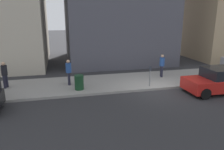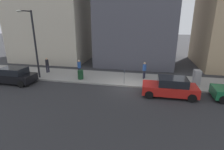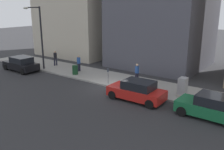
{
  "view_description": "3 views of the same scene",
  "coord_description": "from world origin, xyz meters",
  "px_view_note": "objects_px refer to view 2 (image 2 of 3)",
  "views": [
    {
      "loc": [
        -11.95,
        5.88,
        4.56
      ],
      "look_at": [
        -0.36,
        3.09,
        1.29
      ],
      "focal_mm": 35.0,
      "sensor_mm": 36.0,
      "label": 1
    },
    {
      "loc": [
        -14.65,
        -1.58,
        5.88
      ],
      "look_at": [
        0.34,
        1.54,
        0.95
      ],
      "focal_mm": 28.0,
      "sensor_mm": 36.0,
      "label": 2
    },
    {
      "loc": [
        -16.12,
        -12.24,
        6.8
      ],
      "look_at": [
        0.86,
        0.29,
        0.85
      ],
      "focal_mm": 40.0,
      "sensor_mm": 36.0,
      "label": 3
    }
  ],
  "objects_px": {
    "parked_car_black": "(13,76)",
    "utility_box": "(197,78)",
    "parked_car_red": "(170,87)",
    "trash_bin": "(81,75)",
    "pedestrian_near_meter": "(144,69)",
    "pedestrian_far_corner": "(47,64)",
    "parking_meter": "(124,75)",
    "pedestrian_midblock": "(79,67)",
    "streetlamp": "(33,39)"
  },
  "relations": [
    {
      "from": "parked_car_black",
      "to": "utility_box",
      "type": "height_order",
      "value": "utility_box"
    },
    {
      "from": "parked_car_red",
      "to": "trash_bin",
      "type": "xyz_separation_m",
      "value": [
        2.06,
        8.32,
        -0.14
      ]
    },
    {
      "from": "parked_car_red",
      "to": "pedestrian_near_meter",
      "type": "height_order",
      "value": "pedestrian_near_meter"
    },
    {
      "from": "trash_bin",
      "to": "pedestrian_far_corner",
      "type": "relative_size",
      "value": 0.54
    },
    {
      "from": "parked_car_red",
      "to": "pedestrian_near_meter",
      "type": "bearing_deg",
      "value": 30.3
    },
    {
      "from": "parking_meter",
      "to": "pedestrian_midblock",
      "type": "relative_size",
      "value": 0.81
    },
    {
      "from": "parked_car_red",
      "to": "pedestrian_near_meter",
      "type": "relative_size",
      "value": 2.54
    },
    {
      "from": "utility_box",
      "to": "pedestrian_near_meter",
      "type": "relative_size",
      "value": 0.86
    },
    {
      "from": "parked_car_black",
      "to": "pedestrian_near_meter",
      "type": "height_order",
      "value": "pedestrian_near_meter"
    },
    {
      "from": "parked_car_black",
      "to": "trash_bin",
      "type": "xyz_separation_m",
      "value": [
        2.0,
        -6.02,
        -0.14
      ]
    },
    {
      "from": "streetlamp",
      "to": "parked_car_red",
      "type": "bearing_deg",
      "value": -96.47
    },
    {
      "from": "pedestrian_midblock",
      "to": "parked_car_red",
      "type": "bearing_deg",
      "value": -111.3
    },
    {
      "from": "parked_car_red",
      "to": "parking_meter",
      "type": "bearing_deg",
      "value": 66.83
    },
    {
      "from": "parking_meter",
      "to": "streetlamp",
      "type": "xyz_separation_m",
      "value": [
        -0.17,
        8.8,
        3.04
      ]
    },
    {
      "from": "parked_car_red",
      "to": "streetlamp",
      "type": "bearing_deg",
      "value": 82.81
    },
    {
      "from": "parking_meter",
      "to": "trash_bin",
      "type": "relative_size",
      "value": 1.5
    },
    {
      "from": "parked_car_black",
      "to": "parking_meter",
      "type": "bearing_deg",
      "value": -80.58
    },
    {
      "from": "parked_car_black",
      "to": "utility_box",
      "type": "xyz_separation_m",
      "value": [
        2.4,
        -16.84,
        0.11
      ]
    },
    {
      "from": "utility_box",
      "to": "streetlamp",
      "type": "relative_size",
      "value": 0.22
    },
    {
      "from": "trash_bin",
      "to": "pedestrian_near_meter",
      "type": "xyz_separation_m",
      "value": [
        1.49,
        -6.19,
        0.49
      ]
    },
    {
      "from": "utility_box",
      "to": "pedestrian_near_meter",
      "type": "height_order",
      "value": "pedestrian_near_meter"
    },
    {
      "from": "parked_car_red",
      "to": "pedestrian_midblock",
      "type": "height_order",
      "value": "pedestrian_midblock"
    },
    {
      "from": "pedestrian_midblock",
      "to": "parking_meter",
      "type": "bearing_deg",
      "value": -109.08
    },
    {
      "from": "pedestrian_midblock",
      "to": "streetlamp",
      "type": "bearing_deg",
      "value": 112.96
    },
    {
      "from": "parked_car_black",
      "to": "trash_bin",
      "type": "distance_m",
      "value": 6.34
    },
    {
      "from": "parking_meter",
      "to": "pedestrian_midblock",
      "type": "distance_m",
      "value": 5.24
    },
    {
      "from": "parked_car_red",
      "to": "streetlamp",
      "type": "xyz_separation_m",
      "value": [
        1.44,
        12.68,
        3.28
      ]
    },
    {
      "from": "parked_car_red",
      "to": "streetlamp",
      "type": "distance_m",
      "value": 13.18
    },
    {
      "from": "pedestrian_midblock",
      "to": "pedestrian_far_corner",
      "type": "distance_m",
      "value": 3.9
    },
    {
      "from": "parked_car_red",
      "to": "parked_car_black",
      "type": "height_order",
      "value": "same"
    },
    {
      "from": "parked_car_red",
      "to": "pedestrian_far_corner",
      "type": "distance_m",
      "value": 13.24
    },
    {
      "from": "streetlamp",
      "to": "pedestrian_far_corner",
      "type": "height_order",
      "value": "streetlamp"
    },
    {
      "from": "trash_bin",
      "to": "pedestrian_midblock",
      "type": "bearing_deg",
      "value": 26.47
    },
    {
      "from": "parking_meter",
      "to": "trash_bin",
      "type": "bearing_deg",
      "value": 84.21
    },
    {
      "from": "streetlamp",
      "to": "pedestrian_near_meter",
      "type": "bearing_deg",
      "value": -78.73
    },
    {
      "from": "parked_car_black",
      "to": "pedestrian_midblock",
      "type": "xyz_separation_m",
      "value": [
        3.12,
        -5.46,
        0.35
      ]
    },
    {
      "from": "parked_car_black",
      "to": "pedestrian_near_meter",
      "type": "distance_m",
      "value": 12.7
    },
    {
      "from": "parking_meter",
      "to": "pedestrian_midblock",
      "type": "height_order",
      "value": "pedestrian_midblock"
    },
    {
      "from": "parked_car_red",
      "to": "parked_car_black",
      "type": "distance_m",
      "value": 14.34
    },
    {
      "from": "pedestrian_near_meter",
      "to": "pedestrian_far_corner",
      "type": "relative_size",
      "value": 1.0
    },
    {
      "from": "streetlamp",
      "to": "pedestrian_midblock",
      "type": "height_order",
      "value": "streetlamp"
    },
    {
      "from": "parked_car_red",
      "to": "pedestrian_far_corner",
      "type": "bearing_deg",
      "value": 74.18
    },
    {
      "from": "parked_car_red",
      "to": "pedestrian_midblock",
      "type": "bearing_deg",
      "value": 69.6
    },
    {
      "from": "parked_car_red",
      "to": "parked_car_black",
      "type": "bearing_deg",
      "value": 89.05
    },
    {
      "from": "utility_box",
      "to": "pedestrian_far_corner",
      "type": "xyz_separation_m",
      "value": [
        0.99,
        15.28,
        0.24
      ]
    },
    {
      "from": "pedestrian_near_meter",
      "to": "parked_car_red",
      "type": "bearing_deg",
      "value": 47.43
    },
    {
      "from": "streetlamp",
      "to": "trash_bin",
      "type": "distance_m",
      "value": 5.57
    },
    {
      "from": "utility_box",
      "to": "streetlamp",
      "type": "bearing_deg",
      "value": 93.83
    },
    {
      "from": "pedestrian_near_meter",
      "to": "pedestrian_midblock",
      "type": "relative_size",
      "value": 1.0
    },
    {
      "from": "trash_bin",
      "to": "pedestrian_midblock",
      "type": "relative_size",
      "value": 0.54
    }
  ]
}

